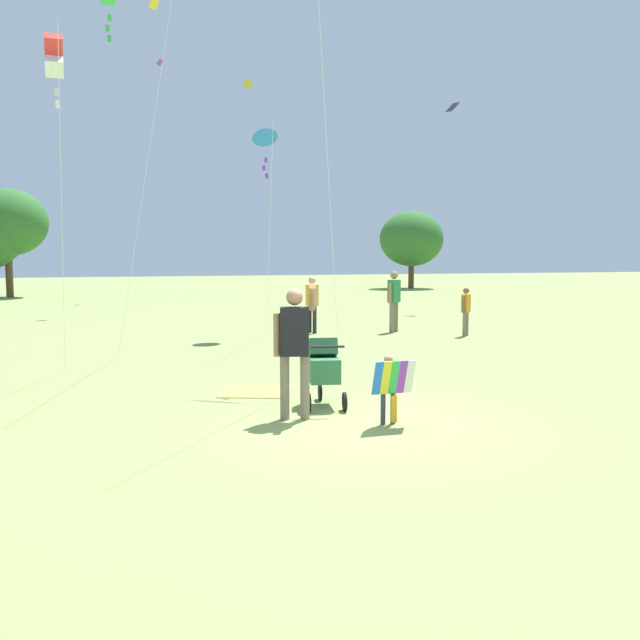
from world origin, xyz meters
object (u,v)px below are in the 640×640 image
person_couple_left (466,308)px  picnic_blanket (255,391)px  kite_green_novelty (54,57)px  person_kid_running (312,300)px  person_adult_flyer (295,341)px  kite_orange_delta (265,139)px  person_sitting_far (394,296)px  child_with_butterfly_kite (389,383)px  stroller (323,366)px

person_couple_left → picnic_blanket: 9.32m
kite_green_novelty → person_couple_left: bearing=16.9°
person_couple_left → person_kid_running: person_kid_running is taller
person_adult_flyer → kite_orange_delta: bearing=80.2°
person_sitting_far → person_kid_running: person_sitting_far is taller
kite_green_novelty → person_couple_left: 11.82m
kite_orange_delta → person_kid_running: kite_orange_delta is taller
child_with_butterfly_kite → kite_green_novelty: (-4.43, 5.63, 5.31)m
kite_green_novelty → kite_orange_delta: bearing=44.9°
child_with_butterfly_kite → stroller: bearing=110.2°
child_with_butterfly_kite → person_couple_left: 10.47m
person_adult_flyer → person_couple_left: person_adult_flyer is taller
person_kid_running → picnic_blanket: 8.61m
child_with_butterfly_kite → kite_orange_delta: kite_orange_delta is taller
stroller → person_kid_running: person_kid_running is taller
child_with_butterfly_kite → person_sitting_far: size_ratio=0.53×
child_with_butterfly_kite → picnic_blanket: (-1.28, 2.70, -0.56)m
person_adult_flyer → person_sitting_far: (5.37, 9.50, -0.05)m
child_with_butterfly_kite → stroller: size_ratio=0.84×
child_with_butterfly_kite → kite_green_novelty: size_ratio=0.15×
kite_orange_delta → person_sitting_far: size_ratio=3.22×
kite_orange_delta → person_sitting_far: 5.69m
person_couple_left → kite_orange_delta: bearing=159.9°
stroller → person_kid_running: (2.43, 9.26, 0.34)m
person_adult_flyer → kite_green_novelty: size_ratio=0.30×
person_sitting_far → person_couple_left: bearing=-43.3°
stroller → person_couple_left: size_ratio=0.83×
kite_orange_delta → picnic_blanket: bearing=-103.3°
person_adult_flyer → person_sitting_far: bearing=60.5°
kite_green_novelty → person_sitting_far: bearing=27.7°
person_couple_left → picnic_blanket: bearing=-139.5°
person_adult_flyer → kite_green_novelty: 7.64m
person_adult_flyer → picnic_blanket: size_ratio=1.71×
person_adult_flyer → person_kid_running: bearing=73.0°
person_sitting_far → child_with_butterfly_kite: bearing=-112.6°
kite_green_novelty → person_sitting_far: kite_green_novelty is taller
stroller → kite_orange_delta: kite_orange_delta is taller
child_with_butterfly_kite → person_sitting_far: 11.04m
kite_green_novelty → stroller: bearing=-47.3°
stroller → person_couple_left: (6.28, 7.36, 0.18)m
kite_green_novelty → picnic_blanket: (3.14, -2.93, -5.87)m
child_with_butterfly_kite → kite_green_novelty: bearing=128.2°
kite_orange_delta → person_kid_running: (1.34, 0.00, -4.42)m
kite_green_novelty → person_couple_left: kite_green_novelty is taller
kite_green_novelty → picnic_blanket: size_ratio=5.72×
person_couple_left → person_adult_flyer: bearing=-130.6°
stroller → person_sitting_far: bearing=61.6°
person_sitting_far → person_kid_running: (-2.32, 0.46, -0.09)m
stroller → kite_green_novelty: (-3.92, 4.26, 5.27)m
person_adult_flyer → person_couple_left: (6.90, 8.06, -0.30)m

